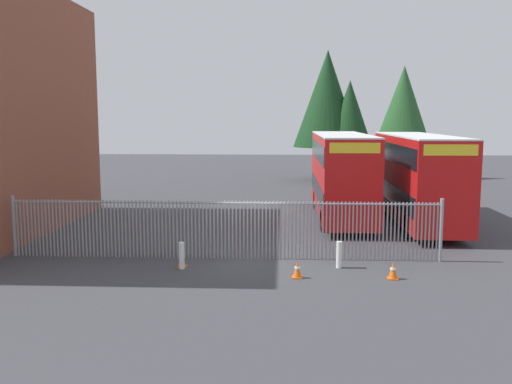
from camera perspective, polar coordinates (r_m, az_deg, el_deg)
ground_plane at (r=29.06m, az=0.40°, el=-2.86°), size 100.00×100.00×0.00m
palisade_fence at (r=21.08m, az=-3.34°, el=-3.64°), size 16.22×0.14×2.35m
double_decker_bus_near_gate at (r=28.81m, az=16.08°, el=1.62°), size 2.54×10.81×4.42m
double_decker_bus_behind_fence_left at (r=29.45m, az=8.66°, el=1.96°), size 2.54×10.81×4.42m
bollard_near_left at (r=19.96m, az=-7.56°, el=-6.42°), size 0.20×0.20×0.95m
bollard_center_front at (r=20.13m, az=8.44°, el=-6.32°), size 0.20×0.20×0.95m
traffic_cone_by_gate at (r=19.16m, az=13.75°, el=-7.75°), size 0.34×0.34×0.59m
traffic_cone_mid_forecourt at (r=20.23m, az=-7.53°, el=-6.77°), size 0.34×0.34×0.59m
traffic_cone_near_kerb at (r=18.80m, az=4.22°, el=-7.85°), size 0.34×0.34×0.59m
tree_tall_back at (r=50.06m, az=14.74°, el=8.31°), size 4.92×4.92×9.60m
tree_short_side at (r=47.06m, az=7.25°, el=9.37°), size 5.52×5.52×10.69m
tree_mid_row at (r=46.24m, az=9.48°, el=7.64°), size 3.94×3.94×8.19m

